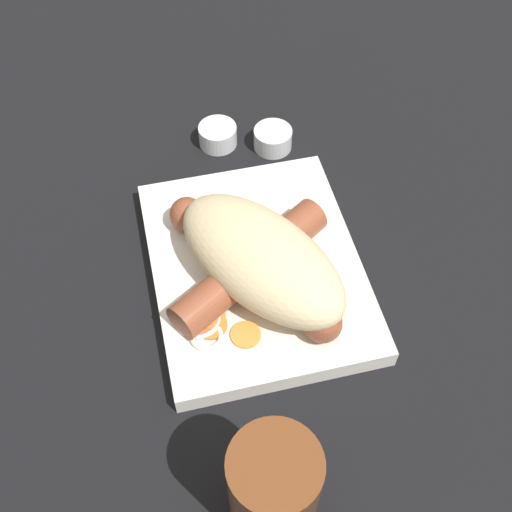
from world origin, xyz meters
TOP-DOWN VIEW (x-y plane):
  - ground_plane at (0.00, 0.00)m, footprint 3.00×3.00m
  - food_tray at (0.00, 0.00)m, footprint 0.24×0.19m
  - bread_roll at (0.02, -0.00)m, footprint 0.20×0.17m
  - sausage at (0.01, -0.01)m, footprint 0.18×0.16m
  - pickled_veggies at (0.05, -0.06)m, footprint 0.07×0.07m
  - condiment_cup_near at (-0.17, 0.06)m, footprint 0.04×0.04m
  - condiment_cup_far at (-0.18, 0.00)m, footprint 0.04×0.04m
  - drink_glass at (0.21, -0.04)m, footprint 0.06×0.06m

SIDE VIEW (x-z plane):
  - ground_plane at x=0.00m, z-range 0.00..0.00m
  - food_tray at x=0.00m, z-range 0.00..0.02m
  - condiment_cup_near at x=-0.17m, z-range 0.00..0.02m
  - condiment_cup_far at x=-0.18m, z-range 0.00..0.02m
  - pickled_veggies at x=0.05m, z-range 0.02..0.03m
  - sausage at x=0.01m, z-range 0.02..0.05m
  - bread_roll at x=0.02m, z-range 0.02..0.08m
  - drink_glass at x=0.21m, z-range 0.00..0.11m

